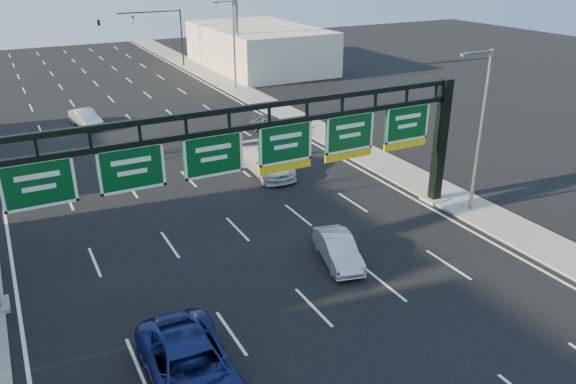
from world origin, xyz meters
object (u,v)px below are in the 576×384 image
car_silver_sedan (338,249)px  car_white_wagon (267,162)px  car_blue_suv (191,369)px  sign_gantry (254,158)px

car_silver_sedan → car_white_wagon: (2.06, 11.91, 0.14)m
car_blue_suv → car_silver_sedan: car_blue_suv is taller
sign_gantry → car_silver_sedan: 5.86m
sign_gantry → car_blue_suv: bearing=-126.8°
car_white_wagon → car_silver_sedan: bearing=-97.0°
sign_gantry → car_white_wagon: bearing=60.8°
car_white_wagon → car_blue_suv: bearing=-120.2°
sign_gantry → car_white_wagon: size_ratio=4.48×
sign_gantry → car_white_wagon: sign_gantry is taller
car_silver_sedan → car_blue_suv: bearing=-137.2°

